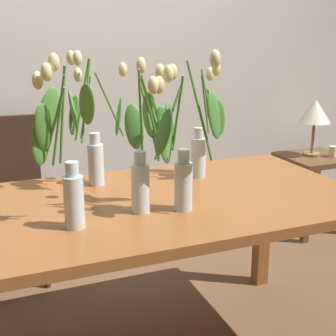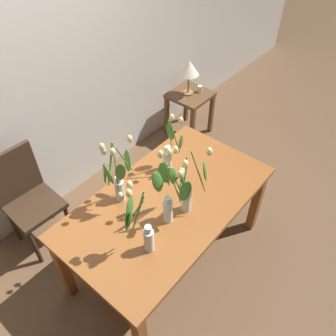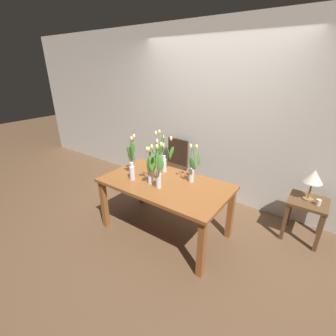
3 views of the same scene
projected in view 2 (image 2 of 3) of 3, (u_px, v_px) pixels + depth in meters
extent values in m
plane|color=brown|center=(168.00, 255.00, 2.99)|extent=(18.00, 18.00, 0.00)
cube|color=beige|center=(39.00, 67.00, 2.66)|extent=(9.00, 0.10, 2.70)
cube|color=brown|center=(168.00, 202.00, 2.49)|extent=(1.60, 0.90, 0.04)
cube|color=brown|center=(256.00, 201.00, 2.97)|extent=(0.07, 0.07, 0.70)
cube|color=brown|center=(63.00, 267.00, 2.51)|extent=(0.07, 0.07, 0.70)
cube|color=brown|center=(186.00, 163.00, 3.33)|extent=(0.07, 0.07, 0.70)
cylinder|color=silver|center=(186.00, 201.00, 2.35)|extent=(0.07, 0.07, 0.18)
cylinder|color=silver|center=(187.00, 189.00, 2.27)|extent=(0.04, 0.04, 0.05)
cylinder|color=silver|center=(186.00, 204.00, 2.37)|extent=(0.06, 0.06, 0.11)
cylinder|color=#478433|center=(184.00, 183.00, 2.13)|extent=(0.12, 0.04, 0.25)
ellipsoid|color=#F4E093|center=(180.00, 174.00, 2.00)|extent=(0.04, 0.04, 0.06)
ellipsoid|color=#427F33|center=(185.00, 191.00, 2.11)|extent=(0.07, 0.10, 0.18)
cylinder|color=#478433|center=(181.00, 170.00, 2.19)|extent=(0.01, 0.10, 0.29)
ellipsoid|color=#F4E093|center=(176.00, 150.00, 2.11)|extent=(0.04, 0.04, 0.06)
ellipsoid|color=#427F33|center=(173.00, 176.00, 2.23)|extent=(0.11, 0.03, 0.18)
cylinder|color=#478433|center=(198.00, 172.00, 2.15)|extent=(0.07, 0.10, 0.34)
ellipsoid|color=#F4E093|center=(209.00, 152.00, 2.02)|extent=(0.04, 0.04, 0.06)
ellipsoid|color=#427F33|center=(205.00, 171.00, 2.17)|extent=(0.09, 0.07, 0.17)
cylinder|color=silver|center=(168.00, 211.00, 2.28)|extent=(0.07, 0.07, 0.18)
cylinder|color=silver|center=(168.00, 200.00, 2.20)|extent=(0.04, 0.04, 0.05)
cylinder|color=silver|center=(168.00, 214.00, 2.30)|extent=(0.06, 0.06, 0.11)
cylinder|color=#56933D|center=(175.00, 187.00, 2.11)|extent=(0.05, 0.07, 0.26)
ellipsoid|color=#F4E093|center=(182.00, 172.00, 2.02)|extent=(0.04, 0.04, 0.06)
ellipsoid|color=#4C8E38|center=(182.00, 190.00, 2.17)|extent=(0.09, 0.06, 0.18)
cylinder|color=#56933D|center=(169.00, 177.00, 2.15)|extent=(0.10, 0.08, 0.28)
ellipsoid|color=#F4E093|center=(169.00, 152.00, 2.10)|extent=(0.04, 0.04, 0.06)
ellipsoid|color=#4C8E38|center=(165.00, 173.00, 2.19)|extent=(0.06, 0.11, 0.18)
cylinder|color=#56933D|center=(164.00, 178.00, 2.13)|extent=(0.04, 0.09, 0.31)
ellipsoid|color=#F4E093|center=(160.00, 154.00, 2.05)|extent=(0.04, 0.04, 0.06)
ellipsoid|color=#4C8E38|center=(157.00, 182.00, 2.19)|extent=(0.08, 0.08, 0.18)
cylinder|color=#56933D|center=(177.00, 183.00, 2.11)|extent=(0.08, 0.07, 0.29)
ellipsoid|color=#F4E093|center=(185.00, 164.00, 2.01)|extent=(0.04, 0.04, 0.06)
ellipsoid|color=#4C8E38|center=(182.00, 182.00, 2.16)|extent=(0.07, 0.07, 0.17)
cylinder|color=silver|center=(120.00, 191.00, 2.42)|extent=(0.07, 0.07, 0.18)
cylinder|color=silver|center=(118.00, 179.00, 2.34)|extent=(0.04, 0.04, 0.05)
cylinder|color=silver|center=(120.00, 193.00, 2.44)|extent=(0.06, 0.06, 0.11)
cylinder|color=#478433|center=(111.00, 166.00, 2.24)|extent=(0.05, 0.05, 0.27)
ellipsoid|color=#F4E093|center=(103.00, 151.00, 2.15)|extent=(0.04, 0.04, 0.06)
ellipsoid|color=#4C8E38|center=(105.00, 173.00, 2.24)|extent=(0.08, 0.07, 0.17)
cylinder|color=#478433|center=(116.00, 167.00, 2.18)|extent=(0.07, 0.08, 0.33)
ellipsoid|color=#F4E093|center=(113.00, 152.00, 2.03)|extent=(0.04, 0.04, 0.06)
ellipsoid|color=#4C8E38|center=(120.00, 172.00, 2.16)|extent=(0.07, 0.09, 0.18)
cylinder|color=#478433|center=(124.00, 160.00, 2.27)|extent=(0.12, 0.03, 0.27)
ellipsoid|color=#F4E093|center=(130.00, 139.00, 2.20)|extent=(0.04, 0.04, 0.06)
ellipsoid|color=#4C8E38|center=(127.00, 161.00, 2.35)|extent=(0.06, 0.10, 0.18)
cylinder|color=#478433|center=(110.00, 165.00, 2.20)|extent=(0.08, 0.02, 0.34)
ellipsoid|color=#F4E093|center=(102.00, 147.00, 2.06)|extent=(0.04, 0.04, 0.06)
ellipsoid|color=#4C8E38|center=(108.00, 174.00, 2.19)|extent=(0.05, 0.11, 0.18)
cylinder|color=silver|center=(168.00, 160.00, 2.65)|extent=(0.07, 0.07, 0.18)
cylinder|color=silver|center=(168.00, 149.00, 2.57)|extent=(0.04, 0.04, 0.05)
cylinder|color=silver|center=(168.00, 163.00, 2.67)|extent=(0.06, 0.06, 0.11)
cylinder|color=#478433|center=(170.00, 134.00, 2.50)|extent=(0.05, 0.01, 0.26)
ellipsoid|color=#F4E093|center=(172.00, 117.00, 2.42)|extent=(0.04, 0.04, 0.06)
ellipsoid|color=#427F33|center=(170.00, 132.00, 2.55)|extent=(0.05, 0.07, 0.17)
cylinder|color=#478433|center=(175.00, 136.00, 2.46)|extent=(0.03, 0.09, 0.28)
ellipsoid|color=#F4E093|center=(181.00, 121.00, 2.34)|extent=(0.04, 0.04, 0.06)
ellipsoid|color=#427F33|center=(181.00, 142.00, 2.51)|extent=(0.11, 0.07, 0.18)
cylinder|color=silver|center=(149.00, 240.00, 2.11)|extent=(0.07, 0.07, 0.18)
cylinder|color=silver|center=(148.00, 229.00, 2.04)|extent=(0.04, 0.04, 0.05)
cylinder|color=silver|center=(149.00, 243.00, 2.14)|extent=(0.06, 0.06, 0.11)
cylinder|color=#56933D|center=(139.00, 209.00, 1.94)|extent=(0.03, 0.09, 0.33)
ellipsoid|color=#F4E093|center=(130.00, 185.00, 1.83)|extent=(0.04, 0.04, 0.06)
ellipsoid|color=#4C8E38|center=(130.00, 208.00, 1.92)|extent=(0.12, 0.05, 0.18)
cylinder|color=#56933D|center=(138.00, 213.00, 1.93)|extent=(0.05, 0.08, 0.31)
ellipsoid|color=#F4E093|center=(129.00, 193.00, 1.83)|extent=(0.04, 0.04, 0.06)
ellipsoid|color=#4C8E38|center=(130.00, 218.00, 1.93)|extent=(0.08, 0.10, 0.18)
cylinder|color=#56933D|center=(134.00, 214.00, 1.95)|extent=(0.07, 0.11, 0.26)
ellipsoid|color=#F4E093|center=(121.00, 196.00, 1.86)|extent=(0.04, 0.04, 0.06)
ellipsoid|color=#4C8E38|center=(127.00, 222.00, 1.97)|extent=(0.08, 0.06, 0.17)
cube|color=#382619|center=(34.00, 206.00, 2.81)|extent=(0.42, 0.42, 0.04)
cylinder|color=#382619|center=(69.00, 222.00, 2.98)|extent=(0.04, 0.04, 0.43)
cylinder|color=#382619|center=(35.00, 247.00, 2.80)|extent=(0.04, 0.04, 0.43)
cylinder|color=#382619|center=(47.00, 202.00, 3.14)|extent=(0.04, 0.04, 0.43)
cylinder|color=#382619|center=(14.00, 224.00, 2.96)|extent=(0.04, 0.04, 0.43)
cube|color=#382619|center=(13.00, 174.00, 2.72)|extent=(0.40, 0.05, 0.46)
cube|color=brown|center=(190.00, 95.00, 3.89)|extent=(0.44, 0.44, 0.04)
cube|color=brown|center=(192.00, 128.00, 3.89)|extent=(0.04, 0.04, 0.51)
cube|color=brown|center=(211.00, 114.00, 4.10)|extent=(0.04, 0.04, 0.51)
cube|color=brown|center=(167.00, 116.00, 4.06)|extent=(0.04, 0.04, 0.51)
cube|color=brown|center=(186.00, 103.00, 4.27)|extent=(0.04, 0.04, 0.51)
cylinder|color=olive|center=(188.00, 93.00, 3.87)|extent=(0.12, 0.12, 0.02)
cylinder|color=olive|center=(188.00, 83.00, 3.79)|extent=(0.02, 0.02, 0.22)
cone|color=#F2E5C6|center=(189.00, 68.00, 3.66)|extent=(0.22, 0.22, 0.16)
cylinder|color=beige|center=(200.00, 89.00, 3.88)|extent=(0.06, 0.06, 0.07)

